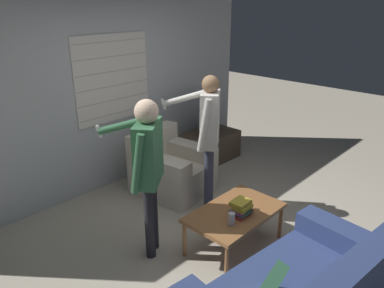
# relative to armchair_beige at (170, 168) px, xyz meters

# --- Properties ---
(ground_plane) EXTENTS (16.00, 16.00, 0.00)m
(ground_plane) POSITION_rel_armchair_beige_xyz_m (-0.39, -1.24, -0.32)
(ground_plane) COLOR #B2A893
(wall_back) EXTENTS (5.20, 0.08, 2.55)m
(wall_back) POSITION_rel_armchair_beige_xyz_m (-0.39, 0.79, 0.96)
(wall_back) COLOR #ADB2B7
(wall_back) RESTS_ON ground_plane
(armchair_beige) EXTENTS (0.96, 1.01, 0.82)m
(armchair_beige) POSITION_rel_armchair_beige_xyz_m (0.00, 0.00, 0.00)
(armchair_beige) COLOR beige
(armchair_beige) RESTS_ON ground_plane
(coffee_table) EXTENTS (1.02, 0.63, 0.43)m
(coffee_table) POSITION_rel_armchair_beige_xyz_m (-0.41, -1.40, 0.07)
(coffee_table) COLOR brown
(coffee_table) RESTS_ON ground_plane
(tv_stand) EXTENTS (0.94, 0.59, 0.45)m
(tv_stand) POSITION_rel_armchair_beige_xyz_m (1.16, 0.31, -0.10)
(tv_stand) COLOR #4C3D2D
(tv_stand) RESTS_ON ground_plane
(tv) EXTENTS (0.66, 0.57, 0.50)m
(tv) POSITION_rel_armchair_beige_xyz_m (1.16, 0.31, 0.38)
(tv) COLOR #2D2D33
(tv) RESTS_ON tv_stand
(person_left_standing) EXTENTS (0.52, 0.83, 1.64)m
(person_left_standing) POSITION_rel_armchair_beige_xyz_m (-1.07, -0.83, 0.72)
(person_left_standing) COLOR black
(person_left_standing) RESTS_ON ground_plane
(person_right_standing) EXTENTS (0.47, 0.82, 1.69)m
(person_right_standing) POSITION_rel_armchair_beige_xyz_m (-0.03, -0.70, 0.74)
(person_right_standing) COLOR #33384C
(person_right_standing) RESTS_ON ground_plane
(book_stack) EXTENTS (0.25, 0.18, 0.16)m
(book_stack) POSITION_rel_armchair_beige_xyz_m (-0.43, -1.49, 0.19)
(book_stack) COLOR maroon
(book_stack) RESTS_ON coffee_table
(soda_can) EXTENTS (0.07, 0.07, 0.13)m
(soda_can) POSITION_rel_armchair_beige_xyz_m (-0.63, -1.53, 0.17)
(soda_can) COLOR silver
(soda_can) RESTS_ON coffee_table
(spare_remote) EXTENTS (0.05, 0.13, 0.02)m
(spare_remote) POSITION_rel_armchair_beige_xyz_m (-0.36, -1.47, 0.12)
(spare_remote) COLOR black
(spare_remote) RESTS_ON coffee_table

